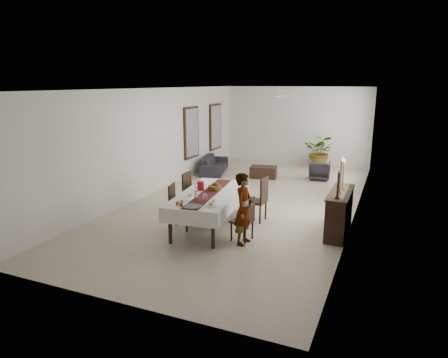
% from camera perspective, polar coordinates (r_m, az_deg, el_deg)
% --- Properties ---
extents(floor, '(6.00, 12.00, 0.00)m').
position_cam_1_polar(floor, '(11.67, 3.36, -3.13)').
color(floor, '#C2B79A').
rests_on(floor, ground).
extents(ceiling, '(6.00, 12.00, 0.02)m').
position_cam_1_polar(ceiling, '(11.17, 3.59, 12.78)').
color(ceiling, white).
rests_on(ceiling, wall_back).
extents(wall_back, '(6.00, 0.02, 3.20)m').
position_cam_1_polar(wall_back, '(17.04, 10.36, 7.49)').
color(wall_back, silver).
rests_on(wall_back, floor).
extents(wall_front, '(6.00, 0.02, 3.20)m').
position_cam_1_polar(wall_front, '(6.14, -15.85, -3.61)').
color(wall_front, silver).
rests_on(wall_front, floor).
extents(wall_left, '(0.02, 12.00, 3.20)m').
position_cam_1_polar(wall_left, '(12.63, -9.51, 5.43)').
color(wall_left, silver).
rests_on(wall_left, floor).
extents(wall_right, '(0.02, 12.00, 3.20)m').
position_cam_1_polar(wall_right, '(10.70, 18.80, 3.42)').
color(wall_right, silver).
rests_on(wall_right, floor).
extents(dining_table_top, '(1.41, 2.73, 0.05)m').
position_cam_1_polar(dining_table_top, '(9.42, -2.11, -2.21)').
color(dining_table_top, black).
rests_on(dining_table_top, table_leg_fl).
extents(table_leg_fl, '(0.09, 0.09, 0.76)m').
position_cam_1_polar(table_leg_fl, '(8.61, -7.73, -6.75)').
color(table_leg_fl, black).
rests_on(table_leg_fl, floor).
extents(table_leg_fr, '(0.09, 0.09, 0.76)m').
position_cam_1_polar(table_leg_fr, '(8.29, -1.59, -7.45)').
color(table_leg_fr, black).
rests_on(table_leg_fr, floor).
extents(table_leg_bl, '(0.09, 0.09, 0.76)m').
position_cam_1_polar(table_leg_bl, '(10.82, -2.47, -2.37)').
color(table_leg_bl, black).
rests_on(table_leg_bl, floor).
extents(table_leg_br, '(0.09, 0.09, 0.76)m').
position_cam_1_polar(table_leg_br, '(10.56, 2.48, -2.77)').
color(table_leg_br, black).
rests_on(table_leg_br, floor).
extents(tablecloth_top, '(1.63, 2.95, 0.01)m').
position_cam_1_polar(tablecloth_top, '(9.41, -2.11, -2.02)').
color(tablecloth_top, white).
rests_on(tablecloth_top, dining_table_top).
extents(tablecloth_drape_left, '(0.36, 2.79, 0.33)m').
position_cam_1_polar(tablecloth_drape_left, '(9.67, -5.71, -2.63)').
color(tablecloth_drape_left, white).
rests_on(tablecloth_drape_left, dining_table_top).
extents(tablecloth_drape_right, '(0.36, 2.79, 0.33)m').
position_cam_1_polar(tablecloth_drape_right, '(9.29, 1.65, -3.25)').
color(tablecloth_drape_right, white).
rests_on(tablecloth_drape_right, dining_table_top).
extents(tablecloth_drape_near, '(1.28, 0.17, 0.33)m').
position_cam_1_polar(tablecloth_drape_near, '(8.20, -5.15, -5.63)').
color(tablecloth_drape_near, white).
rests_on(tablecloth_drape_near, dining_table_top).
extents(tablecloth_drape_far, '(1.28, 0.17, 0.33)m').
position_cam_1_polar(tablecloth_drape_far, '(10.75, 0.21, -0.89)').
color(tablecloth_drape_far, white).
rests_on(tablecloth_drape_far, dining_table_top).
extents(table_runner, '(0.72, 2.75, 0.00)m').
position_cam_1_polar(table_runner, '(9.41, -2.11, -1.97)').
color(table_runner, maroon).
rests_on(table_runner, tablecloth_top).
extents(red_pitcher, '(0.18, 0.18, 0.22)m').
position_cam_1_polar(red_pitcher, '(9.62, -3.36, -0.98)').
color(red_pitcher, maroon).
rests_on(red_pitcher, tablecloth_top).
extents(pitcher_handle, '(0.13, 0.04, 0.13)m').
position_cam_1_polar(pitcher_handle, '(9.65, -3.88, -0.94)').
color(pitcher_handle, maroon).
rests_on(pitcher_handle, red_pitcher).
extents(wine_glass_near, '(0.08, 0.08, 0.19)m').
position_cam_1_polar(wine_glass_near, '(8.70, -2.75, -2.67)').
color(wine_glass_near, silver).
rests_on(wine_glass_near, tablecloth_top).
extents(wine_glass_mid, '(0.08, 0.08, 0.19)m').
position_cam_1_polar(wine_glass_mid, '(8.88, -3.99, -2.36)').
color(wine_glass_mid, silver).
rests_on(wine_glass_mid, tablecloth_top).
extents(teacup_right, '(0.10, 0.10, 0.07)m').
position_cam_1_polar(teacup_right, '(8.71, -1.40, -3.05)').
color(teacup_right, silver).
rests_on(teacup_right, saucer_right).
extents(saucer_right, '(0.16, 0.16, 0.01)m').
position_cam_1_polar(saucer_right, '(8.72, -1.40, -3.22)').
color(saucer_right, white).
rests_on(saucer_right, tablecloth_top).
extents(teacup_left, '(0.10, 0.10, 0.07)m').
position_cam_1_polar(teacup_left, '(9.16, -4.80, -2.25)').
color(teacup_left, silver).
rests_on(teacup_left, saucer_left).
extents(saucer_left, '(0.16, 0.16, 0.01)m').
position_cam_1_polar(saucer_left, '(9.17, -4.80, -2.40)').
color(saucer_left, silver).
rests_on(saucer_left, tablecloth_top).
extents(plate_near_right, '(0.26, 0.26, 0.02)m').
position_cam_1_polar(plate_near_right, '(8.41, -1.85, -3.85)').
color(plate_near_right, silver).
rests_on(plate_near_right, tablecloth_top).
extents(bread_near_right, '(0.10, 0.10, 0.10)m').
position_cam_1_polar(bread_near_right, '(8.40, -1.85, -3.65)').
color(bread_near_right, tan).
rests_on(bread_near_right, plate_near_right).
extents(plate_near_left, '(0.26, 0.26, 0.02)m').
position_cam_1_polar(plate_near_left, '(8.78, -5.81, -3.15)').
color(plate_near_left, silver).
rests_on(plate_near_left, tablecloth_top).
extents(plate_far_left, '(0.26, 0.26, 0.02)m').
position_cam_1_polar(plate_far_left, '(10.07, -2.95, -0.90)').
color(plate_far_left, silver).
rests_on(plate_far_left, tablecloth_top).
extents(serving_tray, '(0.39, 0.39, 0.02)m').
position_cam_1_polar(serving_tray, '(8.37, -4.55, -3.94)').
color(serving_tray, '#3A393E').
rests_on(serving_tray, tablecloth_top).
extents(jam_jar_a, '(0.07, 0.07, 0.08)m').
position_cam_1_polar(jam_jar_a, '(8.42, -6.16, -3.66)').
color(jam_jar_a, brown).
rests_on(jam_jar_a, tablecloth_top).
extents(jam_jar_b, '(0.07, 0.07, 0.08)m').
position_cam_1_polar(jam_jar_b, '(8.52, -6.68, -3.47)').
color(jam_jar_b, '#895914').
rests_on(jam_jar_b, tablecloth_top).
extents(jam_jar_c, '(0.07, 0.07, 0.08)m').
position_cam_1_polar(jam_jar_c, '(8.59, -6.06, -3.30)').
color(jam_jar_c, '#916115').
rests_on(jam_jar_c, tablecloth_top).
extents(fruit_basket, '(0.33, 0.33, 0.11)m').
position_cam_1_polar(fruit_basket, '(9.63, -1.31, -1.28)').
color(fruit_basket, brown).
rests_on(fruit_basket, tablecloth_top).
extents(fruit_red, '(0.10, 0.10, 0.10)m').
position_cam_1_polar(fruit_red, '(9.62, -1.08, -0.79)').
color(fruit_red, '#97290F').
rests_on(fruit_red, fruit_basket).
extents(fruit_green, '(0.09, 0.09, 0.09)m').
position_cam_1_polar(fruit_green, '(9.65, -1.50, -0.74)').
color(fruit_green, '#447623').
rests_on(fruit_green, fruit_basket).
extents(chair_right_near_seat, '(0.47, 0.47, 0.05)m').
position_cam_1_polar(chair_right_near_seat, '(8.72, 2.60, -6.03)').
color(chair_right_near_seat, black).
rests_on(chair_right_near_seat, chair_right_near_leg_fl).
extents(chair_right_near_leg_fl, '(0.05, 0.05, 0.41)m').
position_cam_1_polar(chair_right_near_leg_fl, '(8.59, 3.04, -7.98)').
color(chair_right_near_leg_fl, black).
rests_on(chair_right_near_leg_fl, floor).
extents(chair_right_near_leg_fr, '(0.05, 0.05, 0.41)m').
position_cam_1_polar(chair_right_near_leg_fr, '(8.87, 4.07, -7.28)').
color(chair_right_near_leg_fr, black).
rests_on(chair_right_near_leg_fr, floor).
extents(chair_right_near_leg_bl, '(0.05, 0.05, 0.41)m').
position_cam_1_polar(chair_right_near_leg_bl, '(8.74, 1.07, -7.57)').
color(chair_right_near_leg_bl, black).
rests_on(chair_right_near_leg_bl, floor).
extents(chair_right_near_leg_br, '(0.05, 0.05, 0.41)m').
position_cam_1_polar(chair_right_near_leg_br, '(9.01, 2.15, -6.90)').
color(chair_right_near_leg_br, black).
rests_on(chair_right_near_leg_br, floor).
extents(chair_right_near_back, '(0.09, 0.41, 0.53)m').
position_cam_1_polar(chair_right_near_back, '(8.55, 3.73, -4.46)').
color(chair_right_near_back, black).
rests_on(chair_right_near_back, chair_right_near_seat).
extents(chair_right_far_seat, '(0.50, 0.50, 0.05)m').
position_cam_1_polar(chair_right_far_seat, '(9.93, 4.57, -3.21)').
color(chair_right_far_seat, black).
rests_on(chair_right_far_seat, chair_right_far_leg_fl).
extents(chair_right_far_leg_fl, '(0.05, 0.05, 0.47)m').
position_cam_1_polar(chair_right_far_leg_fl, '(9.77, 5.17, -5.11)').
color(chair_right_far_leg_fl, black).
rests_on(chair_right_far_leg_fl, floor).
extents(chair_right_far_leg_fr, '(0.05, 0.05, 0.47)m').
position_cam_1_polar(chair_right_far_leg_fr, '(10.11, 5.97, -4.47)').
color(chair_right_far_leg_fr, black).
rests_on(chair_right_far_leg_fr, floor).
extents(chair_right_far_leg_bl, '(0.05, 0.05, 0.47)m').
position_cam_1_polar(chair_right_far_leg_bl, '(9.91, 3.08, -4.80)').
color(chair_right_far_leg_bl, black).
rests_on(chair_right_far_leg_bl, floor).
extents(chair_right_far_leg_br, '(0.05, 0.05, 0.47)m').
position_cam_1_polar(chair_right_far_leg_br, '(10.25, 3.94, -4.18)').
color(chair_right_far_leg_br, black).
rests_on(chair_right_far_leg_br, floor).
extents(chair_right_far_back, '(0.07, 0.47, 0.60)m').
position_cam_1_polar(chair_right_far_back, '(9.77, 5.77, -1.56)').
color(chair_right_far_back, black).
rests_on(chair_right_far_back, chair_right_far_seat).
extents(chair_left_near_seat, '(0.54, 0.54, 0.05)m').
position_cam_1_polar(chair_left_near_seat, '(9.41, -6.20, -4.33)').
color(chair_left_near_seat, black).
rests_on(chair_left_near_seat, chair_left_near_leg_fl).
extents(chair_left_near_leg_fl, '(0.05, 0.05, 0.45)m').
position_cam_1_polar(chair_left_near_leg_fl, '(9.71, -6.92, -5.34)').
color(chair_left_near_leg_fl, black).
rests_on(chair_left_near_leg_fl, floor).
extents(chair_left_near_leg_fr, '(0.05, 0.05, 0.45)m').
position_cam_1_polar(chair_left_near_leg_fr, '(9.37, -7.56, -6.06)').
color(chair_left_near_leg_fr, black).
rests_on(chair_left_near_leg_fr, floor).
extents(chair_left_near_leg_bl, '(0.05, 0.05, 0.45)m').
position_cam_1_polar(chair_left_near_leg_bl, '(9.61, -4.79, -5.48)').
color(chair_left_near_leg_bl, black).
rests_on(chair_left_near_leg_bl, floor).
extents(chair_left_near_leg_br, '(0.05, 0.05, 0.45)m').
position_cam_1_polar(chair_left_near_leg_br, '(9.27, -5.37, -6.22)').
color(chair_left_near_leg_br, black).
rests_on(chair_left_near_leg_br, floor).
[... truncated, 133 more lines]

